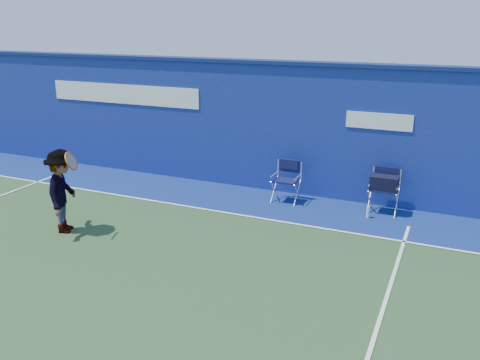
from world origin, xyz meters
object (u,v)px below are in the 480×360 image
at_px(directors_chair_left, 286,188).
at_px(tennis_player, 63,191).
at_px(water_bottle, 368,212).
at_px(directors_chair_right, 384,195).

xyz_separation_m(directors_chair_left, tennis_player, (-3.40, -3.34, 0.52)).
relative_size(directors_chair_left, tennis_player, 0.56).
xyz_separation_m(water_bottle, tennis_player, (-5.30, -3.07, 0.70)).
bearing_deg(tennis_player, directors_chair_left, 44.49).
xyz_separation_m(directors_chair_left, directors_chair_right, (2.13, 0.16, 0.09)).
bearing_deg(directors_chair_right, tennis_player, -147.64).
relative_size(directors_chair_left, directors_chair_right, 0.98).
height_order(directors_chair_right, tennis_player, tennis_player).
distance_m(directors_chair_right, water_bottle, 0.56).
bearing_deg(directors_chair_left, tennis_player, -135.51).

